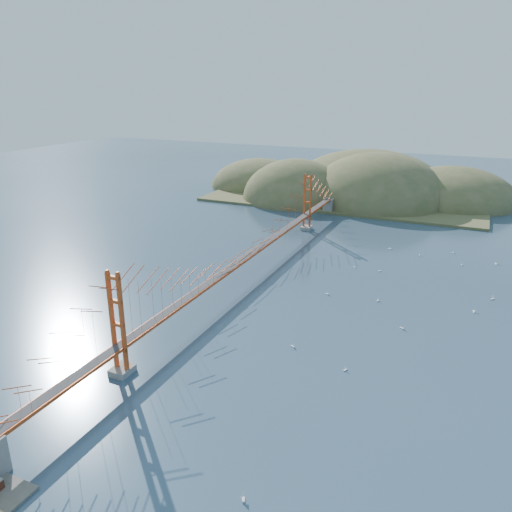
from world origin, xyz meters
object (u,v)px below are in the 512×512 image
at_px(sailboat_1, 354,267).
at_px(sailboat_2, 402,327).
at_px(bridge, 245,235).
at_px(sailboat_0, 345,369).

distance_m(sailboat_1, sailboat_2, 21.86).
xyz_separation_m(bridge, sailboat_2, (25.49, -7.42, -6.86)).
relative_size(bridge, sailboat_2, 142.56).
relative_size(sailboat_1, sailboat_2, 0.86).
xyz_separation_m(sailboat_0, sailboat_1, (-6.77, 31.42, -0.01)).
height_order(bridge, sailboat_2, bridge).
relative_size(sailboat_0, sailboat_1, 1.12).
bearing_deg(bridge, sailboat_2, -16.23).
distance_m(sailboat_0, sailboat_2, 13.02).
relative_size(bridge, sailboat_1, 166.20).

